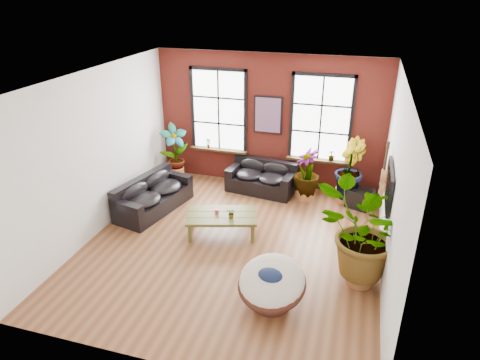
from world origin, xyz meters
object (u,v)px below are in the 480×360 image
object	(u,v)px
sofa_back	(262,178)
sofa_left	(152,196)
papasan_chair	(272,283)
coffee_table	(222,217)

from	to	relation	value
sofa_back	sofa_left	size ratio (longest dim) A/B	0.84
papasan_chair	sofa_left	bearing A→B (deg)	153.92
sofa_back	sofa_left	xyz separation A→B (m)	(-2.30, -1.77, 0.01)
sofa_left	papasan_chair	distance (m)	4.33
sofa_left	coffee_table	xyz separation A→B (m)	(1.97, -0.59, 0.06)
sofa_left	coffee_table	size ratio (longest dim) A/B	1.31
sofa_back	papasan_chair	xyz separation A→B (m)	(1.21, -4.30, 0.09)
sofa_back	coffee_table	bearing A→B (deg)	-90.03
papasan_chair	sofa_back	bearing A→B (deg)	115.41
sofa_left	papasan_chair	world-z (taller)	papasan_chair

